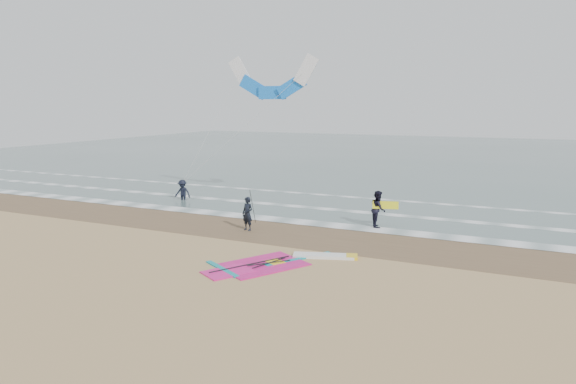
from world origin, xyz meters
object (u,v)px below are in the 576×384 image
at_px(person_walking, 378,209).
at_px(surf_kite, 272,82).
at_px(windsurf_rig, 280,263).
at_px(person_wading, 182,188).
at_px(person_standing, 247,214).

distance_m(person_walking, surf_kite, 11.64).
distance_m(windsurf_rig, surf_kite, 15.79).
relative_size(windsurf_rig, person_walking, 2.87).
xyz_separation_m(windsurf_rig, person_wading, (-11.64, 9.53, 0.83)).
bearing_deg(person_wading, person_standing, -40.41).
height_order(person_standing, surf_kite, surf_kite).
bearing_deg(person_walking, windsurf_rig, 146.29).
bearing_deg(surf_kite, windsurf_rig, -62.36).
height_order(person_walking, person_wading, person_walking).
bearing_deg(windsurf_rig, person_walking, 75.98).
height_order(person_standing, person_walking, person_walking).
height_order(person_standing, person_wading, person_wading).
relative_size(person_standing, person_wading, 0.99).
height_order(windsurf_rig, person_walking, person_walking).
bearing_deg(windsurf_rig, person_standing, 132.17).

